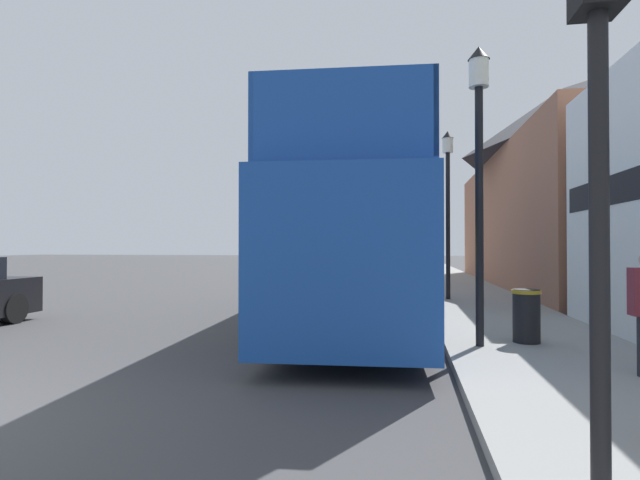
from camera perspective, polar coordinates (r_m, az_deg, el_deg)
ground_plane at (r=25.23m, az=-2.03°, el=-4.74°), size 144.00×144.00×0.00m
sidewalk at (r=21.83m, az=15.45°, el=-5.15°), size 3.12×108.00×0.14m
brick_terrace_rear at (r=23.94m, az=26.08°, el=5.41°), size 6.00×19.31×8.58m
tour_bus at (r=11.91m, az=4.37°, el=-0.33°), size 3.10×11.38×4.14m
parked_car_ahead_of_bus at (r=21.18m, az=8.32°, el=-3.81°), size 1.89×4.10×1.31m
traffic_signal at (r=3.83m, az=29.30°, el=18.89°), size 0.28×0.42×3.96m
lamp_post_nearest at (r=8.70m, az=17.72°, el=10.85°), size 0.35×0.35×4.90m
lamp_post_second at (r=15.97m, az=14.40°, el=6.18°), size 0.35×0.35×5.19m
litter_bin at (r=9.18m, az=22.52°, el=-7.83°), size 0.48×0.48×0.89m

